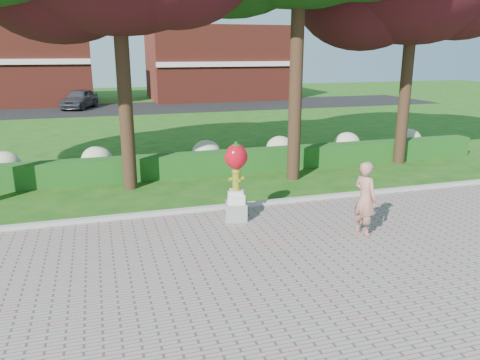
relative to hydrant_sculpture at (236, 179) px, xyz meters
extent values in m
plane|color=#184A12|center=(-0.42, -2.09, -1.13)|extent=(100.00, 100.00, 0.00)
cube|color=#ADADA5|center=(-0.42, 0.91, -1.06)|extent=(40.00, 0.18, 0.15)
cube|color=#1A4F16|center=(-0.42, 4.91, -0.73)|extent=(24.00, 0.70, 0.80)
ellipsoid|color=tan|center=(-6.42, 5.91, -0.58)|extent=(1.10, 1.10, 0.99)
ellipsoid|color=tan|center=(-3.42, 5.91, -0.58)|extent=(1.10, 1.10, 0.99)
ellipsoid|color=tan|center=(0.58, 5.91, -0.58)|extent=(1.10, 1.10, 0.99)
ellipsoid|color=tan|center=(3.58, 5.91, -0.58)|extent=(1.10, 1.10, 0.99)
ellipsoid|color=tan|center=(6.58, 5.91, -0.58)|extent=(1.10, 1.10, 0.99)
ellipsoid|color=tan|center=(9.58, 5.91, -0.58)|extent=(1.10, 1.10, 0.99)
cube|color=black|center=(-0.42, 25.91, -1.12)|extent=(50.00, 8.00, 0.02)
cube|color=maroon|center=(-10.42, 31.91, 2.37)|extent=(14.00, 8.00, 7.00)
cube|color=maroon|center=(7.58, 31.91, 2.07)|extent=(12.00, 8.00, 6.40)
cylinder|color=black|center=(-2.42, 3.91, 1.95)|extent=(0.44, 0.44, 6.16)
cylinder|color=black|center=(3.08, 3.41, 2.51)|extent=(0.44, 0.44, 7.28)
cylinder|color=black|center=(8.08, 4.41, 1.81)|extent=(0.44, 0.44, 5.88)
cube|color=gray|center=(0.00, 0.00, -0.87)|extent=(0.69, 0.69, 0.45)
cube|color=silver|center=(0.00, 0.00, -0.51)|extent=(0.55, 0.55, 0.25)
cube|color=silver|center=(0.00, 0.00, -0.34)|extent=(0.44, 0.44, 0.09)
cylinder|color=olive|center=(0.00, 0.00, -0.05)|extent=(0.20, 0.20, 0.50)
ellipsoid|color=olive|center=(0.00, 0.00, 0.20)|extent=(0.23, 0.23, 0.16)
cylinder|color=olive|center=(-0.14, 0.00, 0.01)|extent=(0.11, 0.10, 0.10)
cylinder|color=olive|center=(0.14, 0.00, 0.01)|extent=(0.11, 0.10, 0.10)
cylinder|color=olive|center=(0.00, -0.13, 0.01)|extent=(0.11, 0.11, 0.11)
cylinder|color=olive|center=(0.00, 0.00, 0.28)|extent=(0.07, 0.07, 0.04)
ellipsoid|color=#B50919|center=(0.00, 0.00, 0.59)|extent=(0.56, 0.50, 0.65)
ellipsoid|color=#B50919|center=(-0.16, 0.00, 0.57)|extent=(0.28, 0.28, 0.42)
ellipsoid|color=#B50919|center=(0.16, 0.00, 0.57)|extent=(0.28, 0.28, 0.42)
cylinder|color=#235613|center=(0.00, 0.00, 0.92)|extent=(0.09, 0.09, 0.11)
ellipsoid|color=#235613|center=(0.00, 0.00, 0.89)|extent=(0.22, 0.22, 0.07)
imported|color=#AE7263|center=(2.63, -1.87, -0.20)|extent=(0.57, 0.74, 1.79)
imported|color=#3C3E44|center=(-4.48, 26.94, -0.37)|extent=(3.16, 4.65, 1.47)
camera|label=1|loc=(-3.30, -11.09, 3.19)|focal=35.00mm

